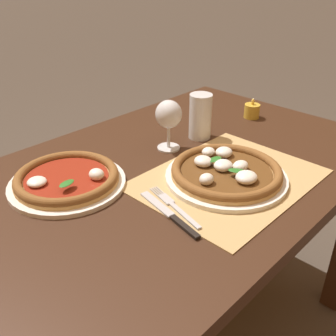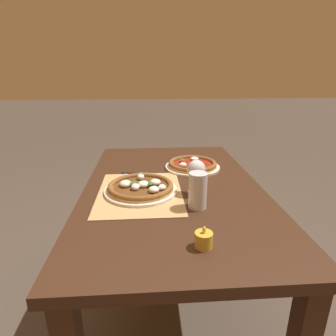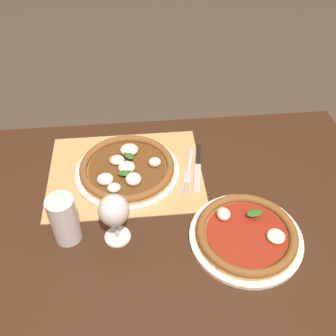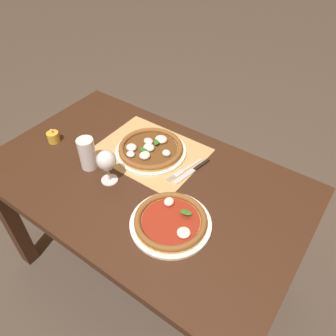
% 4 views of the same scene
% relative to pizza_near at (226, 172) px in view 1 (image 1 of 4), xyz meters
% --- Properties ---
extents(dining_table, '(1.36, 0.82, 0.74)m').
position_rel_pizza_near_xyz_m(dining_table, '(-0.07, 0.15, -0.13)').
color(dining_table, '#382114').
rests_on(dining_table, ground).
extents(paper_placemat, '(0.48, 0.37, 0.00)m').
position_rel_pizza_near_xyz_m(paper_placemat, '(0.01, -0.00, -0.02)').
color(paper_placemat, tan).
rests_on(paper_placemat, dining_table).
extents(pizza_near, '(0.32, 0.32, 0.05)m').
position_rel_pizza_near_xyz_m(pizza_near, '(0.00, 0.00, 0.00)').
color(pizza_near, silver).
rests_on(pizza_near, paper_placemat).
extents(pizza_far, '(0.30, 0.30, 0.05)m').
position_rel_pizza_near_xyz_m(pizza_far, '(-0.31, 0.28, -0.00)').
color(pizza_far, silver).
rests_on(pizza_far, dining_table).
extents(wine_glass, '(0.08, 0.08, 0.16)m').
position_rel_pizza_near_xyz_m(wine_glass, '(0.03, 0.24, 0.08)').
color(wine_glass, silver).
rests_on(wine_glass, dining_table).
extents(pint_glass, '(0.07, 0.07, 0.15)m').
position_rel_pizza_near_xyz_m(pint_glass, '(0.16, 0.23, 0.05)').
color(pint_glass, silver).
rests_on(pint_glass, dining_table).
extents(fork, '(0.06, 0.20, 0.00)m').
position_rel_pizza_near_xyz_m(fork, '(-0.19, 0.01, -0.02)').
color(fork, '#B7B7BC').
rests_on(fork, paper_placemat).
extents(knife, '(0.06, 0.21, 0.01)m').
position_rel_pizza_near_xyz_m(knife, '(-0.22, -0.00, -0.02)').
color(knife, black).
rests_on(knife, paper_placemat).
extents(votive_candle, '(0.06, 0.06, 0.07)m').
position_rel_pizza_near_xyz_m(votive_candle, '(0.43, 0.20, 0.00)').
color(votive_candle, gold).
rests_on(votive_candle, dining_table).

